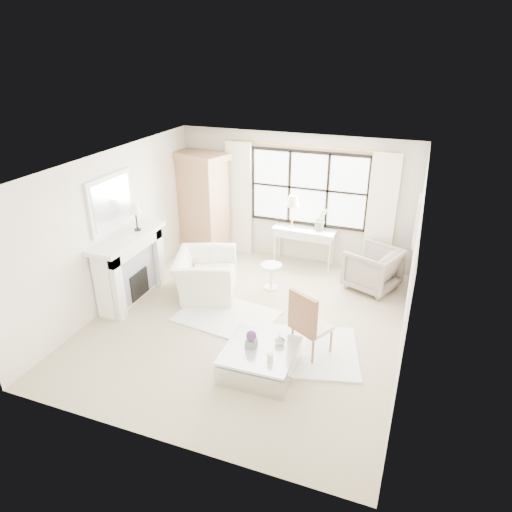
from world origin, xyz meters
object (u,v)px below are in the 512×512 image
(armoire, at_px, (203,203))
(console_table, at_px, (304,246))
(club_armchair, at_px, (205,275))
(coffee_table, at_px, (260,361))

(armoire, relative_size, console_table, 1.70)
(console_table, bearing_deg, armoire, -174.03)
(armoire, relative_size, club_armchair, 1.85)
(console_table, height_order, club_armchair, console_table)
(console_table, xyz_separation_m, club_armchair, (-1.38, -1.90, -0.01))
(coffee_table, bearing_deg, armoire, 125.23)
(armoire, relative_size, coffee_table, 2.20)
(armoire, xyz_separation_m, club_armchair, (0.87, -1.75, -0.75))
(console_table, distance_m, club_armchair, 2.34)
(armoire, distance_m, club_armchair, 2.09)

